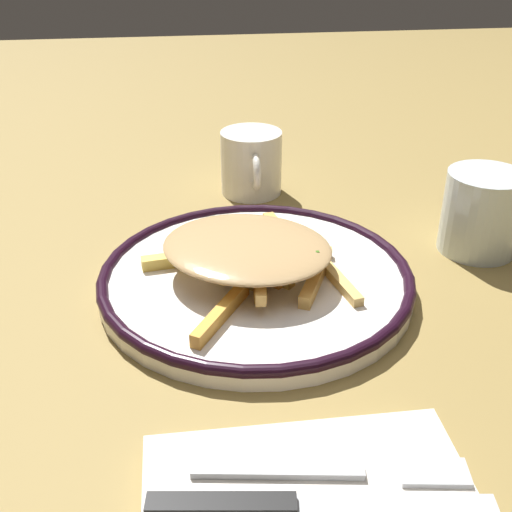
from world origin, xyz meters
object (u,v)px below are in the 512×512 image
at_px(knife, 290,506).
at_px(water_glass, 482,212).
at_px(fork, 332,471).
at_px(fries_heap, 251,252).
at_px(plate, 256,278).
at_px(coffee_mug, 251,163).

distance_m(knife, water_glass, 0.41).
relative_size(fork, knife, 0.84).
bearing_deg(fries_heap, knife, -2.07).
xyz_separation_m(knife, water_glass, (-0.32, 0.26, 0.03)).
bearing_deg(water_glass, plate, -78.56).
bearing_deg(knife, fork, 127.68).
relative_size(fries_heap, water_glass, 2.57).
height_order(knife, water_glass, water_glass).
distance_m(fries_heap, knife, 0.27).
height_order(fries_heap, fork, fries_heap).
bearing_deg(coffee_mug, knife, -4.44).
xyz_separation_m(fork, water_glass, (-0.29, 0.23, 0.03)).
height_order(plate, knife, plate).
xyz_separation_m(fries_heap, water_glass, (-0.05, 0.25, 0.00)).
xyz_separation_m(plate, coffee_mug, (-0.23, 0.02, 0.03)).
distance_m(plate, knife, 0.27).
bearing_deg(fork, fries_heap, -175.12).
bearing_deg(knife, plate, 176.91).
xyz_separation_m(plate, fork, (0.24, 0.02, 0.00)).
distance_m(fries_heap, fork, 0.25).
xyz_separation_m(plate, water_glass, (-0.05, 0.25, 0.03)).
bearing_deg(water_glass, fork, -37.85).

